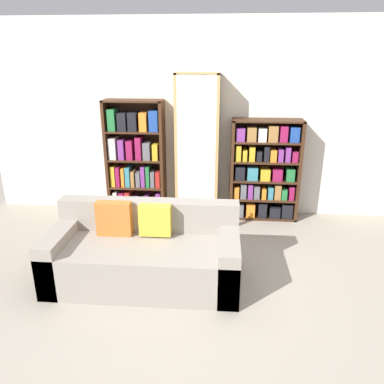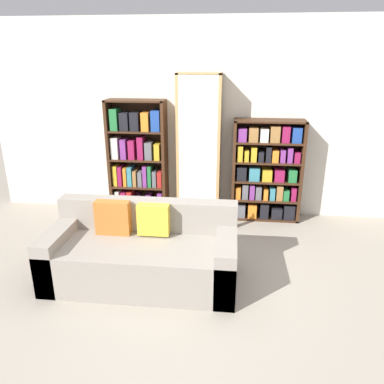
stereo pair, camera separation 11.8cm
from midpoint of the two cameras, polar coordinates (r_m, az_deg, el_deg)
name	(u,v)px [view 2 (the right image)]	position (r m, az deg, el deg)	size (l,w,h in m)	color
ground_plane	(181,303)	(3.68, -0.70, -16.52)	(16.00, 16.00, 0.00)	gray
wall_back	(203,120)	(5.33, 2.32, 10.89)	(6.13, 0.06, 2.70)	silver
couch	(143,254)	(3.90, -6.68, -9.33)	(1.90, 0.86, 0.80)	gray
bookshelf_left	(138,161)	(5.39, -7.65, 4.68)	(0.82, 0.32, 1.64)	#3D2314
display_cabinet	(199,149)	(5.19, 1.74, 6.60)	(0.59, 0.36, 1.99)	tan
bookshelf_right	(266,172)	(5.29, 11.89, 3.00)	(0.95, 0.32, 1.40)	#3D2314
wine_bottle	(235,217)	(5.10, 7.25, -3.85)	(0.07, 0.07, 0.35)	black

